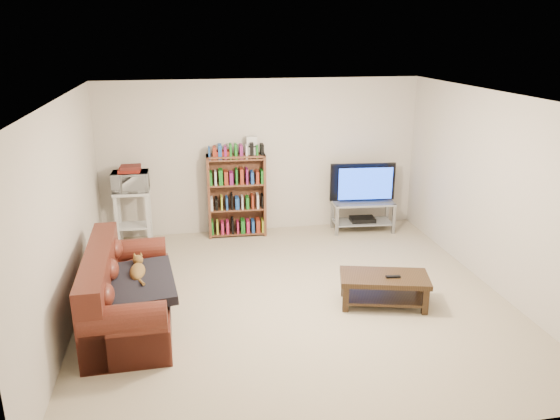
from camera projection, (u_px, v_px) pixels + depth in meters
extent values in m
plane|color=#BFAF8E|center=(294.00, 298.00, 6.59)|extent=(5.00, 5.00, 0.00)
plane|color=white|center=(296.00, 97.00, 5.85)|extent=(5.00, 5.00, 0.00)
plane|color=beige|center=(262.00, 157.00, 8.56)|extent=(5.00, 0.00, 5.00)
plane|color=beige|center=(368.00, 307.00, 3.88)|extent=(5.00, 0.00, 5.00)
plane|color=beige|center=(65.00, 216.00, 5.79)|extent=(0.00, 5.00, 5.00)
plane|color=beige|center=(495.00, 192.00, 6.65)|extent=(0.00, 5.00, 5.00)
cube|color=#552016|center=(131.00, 306.00, 6.02)|extent=(0.90, 1.99, 0.38)
cube|color=#552016|center=(101.00, 288.00, 5.89)|extent=(0.31, 1.98, 0.83)
cube|color=#552016|center=(126.00, 342.00, 5.19)|extent=(0.81, 0.26, 0.50)
cube|color=#552016|center=(134.00, 269.00, 6.81)|extent=(0.81, 0.26, 0.50)
cube|color=black|center=(137.00, 284.00, 5.82)|extent=(0.86, 1.06, 0.18)
cube|color=#2F1F10|center=(384.00, 278.00, 6.34)|extent=(1.12, 0.75, 0.06)
cube|color=#2F1F10|center=(383.00, 297.00, 6.41)|extent=(1.00, 0.68, 0.03)
cube|color=#2F1F10|center=(346.00, 299.00, 6.24)|extent=(0.09, 0.09, 0.31)
cube|color=#2F1F10|center=(425.00, 301.00, 6.18)|extent=(0.09, 0.09, 0.31)
cube|color=#2F1F10|center=(344.00, 284.00, 6.61)|extent=(0.09, 0.09, 0.31)
cube|color=#2F1F10|center=(419.00, 286.00, 6.55)|extent=(0.09, 0.09, 0.31)
cube|color=black|center=(393.00, 277.00, 6.28)|extent=(0.17, 0.06, 0.02)
cube|color=#999EA3|center=(363.00, 203.00, 8.70)|extent=(1.01, 0.52, 0.03)
cube|color=#999EA3|center=(362.00, 222.00, 8.80)|extent=(0.96, 0.49, 0.02)
cube|color=gray|center=(337.00, 221.00, 8.55)|extent=(0.05, 0.05, 0.49)
cube|color=gray|center=(394.00, 219.00, 8.64)|extent=(0.05, 0.05, 0.49)
cube|color=gray|center=(332.00, 213.00, 8.91)|extent=(0.05, 0.05, 0.49)
cube|color=gray|center=(387.00, 212.00, 8.99)|extent=(0.05, 0.05, 0.49)
imported|color=black|center=(364.00, 183.00, 8.60)|extent=(1.06, 0.22, 0.60)
cube|color=black|center=(362.00, 219.00, 8.79)|extent=(0.41, 0.30, 0.06)
cube|color=brown|center=(209.00, 197.00, 8.40)|extent=(0.05, 0.28, 1.29)
cube|color=brown|center=(264.00, 195.00, 8.52)|extent=(0.05, 0.28, 1.29)
cube|color=brown|center=(236.00, 156.00, 8.26)|extent=(0.91, 0.32, 0.03)
cube|color=maroon|center=(222.00, 153.00, 8.22)|extent=(0.27, 0.21, 0.07)
cube|color=silver|center=(131.00, 192.00, 8.01)|extent=(0.54, 0.40, 0.04)
cube|color=silver|center=(134.00, 226.00, 8.18)|extent=(0.48, 0.36, 0.03)
cube|color=silver|center=(117.00, 223.00, 7.97)|extent=(0.05, 0.05, 0.80)
cube|color=silver|center=(148.00, 222.00, 8.04)|extent=(0.05, 0.05, 0.80)
cube|color=silver|center=(120.00, 217.00, 8.25)|extent=(0.05, 0.05, 0.80)
cube|color=silver|center=(150.00, 215.00, 8.32)|extent=(0.05, 0.05, 0.80)
imported|color=silver|center=(130.00, 181.00, 7.96)|extent=(0.53, 0.36, 0.29)
cube|color=maroon|center=(130.00, 170.00, 7.91)|extent=(0.31, 0.28, 0.05)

